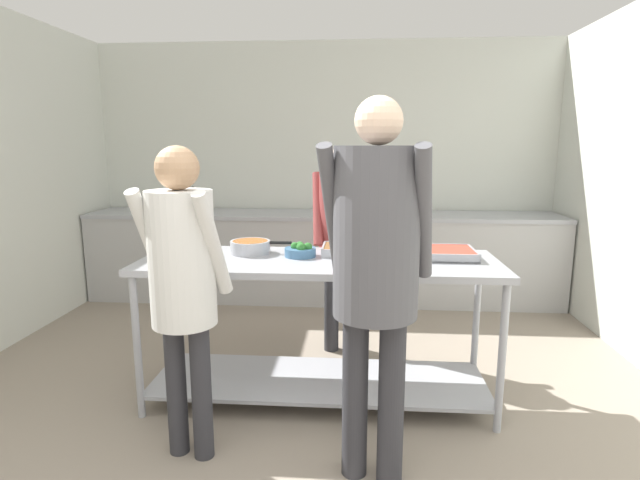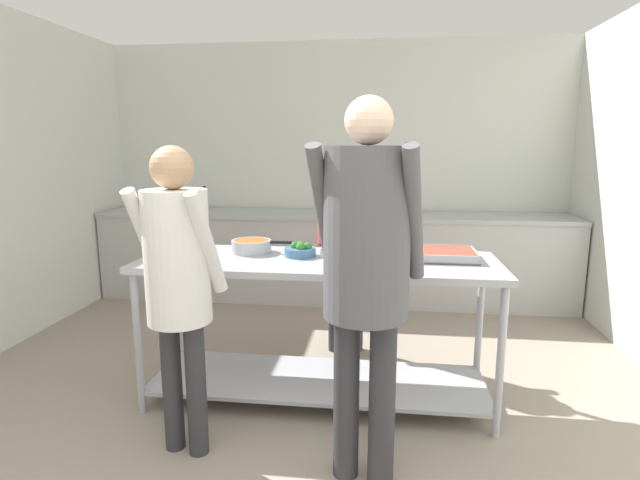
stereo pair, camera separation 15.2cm
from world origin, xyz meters
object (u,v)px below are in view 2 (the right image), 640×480
at_px(plate_stack, 191,250).
at_px(guest_serving_left, 367,255).
at_px(cook_behind_counter, 347,228).
at_px(water_bottle, 205,200).
at_px(guest_serving_right, 178,269).
at_px(broccoli_bowl, 300,251).
at_px(serving_tray_roast, 438,254).
at_px(serving_tray_vegetables, 358,251).
at_px(sauce_pan, 252,246).

bearing_deg(plate_stack, guest_serving_left, -34.51).
relative_size(cook_behind_counter, water_bottle, 5.94).
relative_size(guest_serving_right, cook_behind_counter, 1.00).
height_order(broccoli_bowl, serving_tray_roast, broccoli_bowl).
xyz_separation_m(guest_serving_left, water_bottle, (-1.76, 2.78, -0.08)).
height_order(plate_stack, guest_serving_right, guest_serving_right).
distance_m(plate_stack, guest_serving_left, 1.39).
xyz_separation_m(plate_stack, serving_tray_roast, (1.54, 0.08, -0.00)).
relative_size(plate_stack, water_bottle, 1.01).
distance_m(serving_tray_roast, cook_behind_counter, 0.90).
height_order(guest_serving_right, cook_behind_counter, guest_serving_right).
height_order(plate_stack, serving_tray_vegetables, plate_stack).
distance_m(serving_tray_vegetables, guest_serving_left, 0.93).
relative_size(guest_serving_left, water_bottle, 6.74).
xyz_separation_m(plate_stack, broccoli_bowl, (0.70, 0.03, 0.01)).
relative_size(serving_tray_vegetables, water_bottle, 1.67).
bearing_deg(guest_serving_right, broccoli_bowl, 54.70).
bearing_deg(plate_stack, serving_tray_vegetables, 7.18).
bearing_deg(broccoli_bowl, sauce_pan, 167.88).
relative_size(plate_stack, guest_serving_left, 0.15).
bearing_deg(serving_tray_roast, broccoli_bowl, -176.84).
bearing_deg(sauce_pan, serving_tray_vegetables, 2.35).
distance_m(serving_tray_roast, water_bottle, 2.90).
bearing_deg(guest_serving_left, plate_stack, 145.49).
xyz_separation_m(serving_tray_vegetables, cook_behind_counter, (-0.12, 0.61, 0.04)).
relative_size(plate_stack, serving_tray_roast, 0.59).
bearing_deg(guest_serving_left, sauce_pan, 130.88).
bearing_deg(broccoli_bowl, plate_stack, -177.24).
distance_m(broccoli_bowl, water_bottle, 2.37).
height_order(broccoli_bowl, serving_tray_vegetables, broccoli_bowl).
distance_m(serving_tray_vegetables, water_bottle, 2.51).
bearing_deg(serving_tray_vegetables, guest_serving_right, -136.74).
relative_size(broccoli_bowl, cook_behind_counter, 0.12).
distance_m(serving_tray_roast, guest_serving_left, 0.97).
height_order(broccoli_bowl, guest_serving_right, guest_serving_right).
height_order(serving_tray_vegetables, guest_serving_right, guest_serving_right).
height_order(plate_stack, cook_behind_counter, cook_behind_counter).
bearing_deg(cook_behind_counter, serving_tray_roast, -47.67).
height_order(guest_serving_left, water_bottle, guest_serving_left).
bearing_deg(cook_behind_counter, sauce_pan, -131.44).
bearing_deg(serving_tray_roast, water_bottle, 138.50).
xyz_separation_m(plate_stack, sauce_pan, (0.37, 0.10, 0.02)).
relative_size(broccoli_bowl, guest_serving_right, 0.12).
bearing_deg(sauce_pan, guest_serving_right, -102.32).
bearing_deg(guest_serving_right, sauce_pan, 77.68).
relative_size(serving_tray_vegetables, serving_tray_roast, 0.98).
xyz_separation_m(serving_tray_vegetables, guest_serving_right, (-0.85, -0.80, 0.05)).
xyz_separation_m(broccoli_bowl, guest_serving_left, (0.44, -0.81, 0.17)).
xyz_separation_m(sauce_pan, serving_tray_vegetables, (0.68, 0.03, -0.02)).
height_order(sauce_pan, water_bottle, water_bottle).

